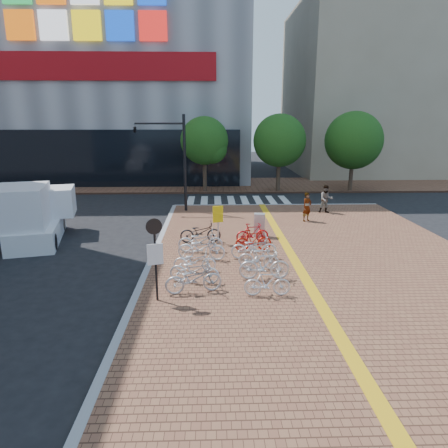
{
  "coord_description": "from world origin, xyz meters",
  "views": [
    {
      "loc": [
        -1.42,
        -14.84,
        5.84
      ],
      "look_at": [
        -0.9,
        2.42,
        1.3
      ],
      "focal_mm": 32.0,
      "sensor_mm": 36.0,
      "label": 1
    }
  ],
  "objects_px": {
    "bike_8": "(259,258)",
    "box_truck": "(35,215)",
    "utility_box": "(259,225)",
    "bike_2": "(195,261)",
    "traffic_light_pole": "(162,145)",
    "bike_0": "(194,279)",
    "bike_10": "(253,240)",
    "bike_4": "(200,241)",
    "bike_6": "(267,283)",
    "bike_9": "(254,247)",
    "bike_5": "(200,232)",
    "pedestrian_b": "(326,199)",
    "yellow_sign": "(218,218)",
    "bike_11": "(252,233)",
    "bike_7": "(264,265)",
    "bike_1": "(194,270)",
    "bike_3": "(201,248)",
    "pedestrian_a": "(307,207)",
    "notice_sign": "(155,250)"
  },
  "relations": [
    {
      "from": "bike_3",
      "to": "box_truck",
      "type": "xyz_separation_m",
      "value": [
        -8.14,
        3.31,
        0.68
      ]
    },
    {
      "from": "bike_0",
      "to": "bike_2",
      "type": "relative_size",
      "value": 1.17
    },
    {
      "from": "box_truck",
      "to": "bike_6",
      "type": "bearing_deg",
      "value": -33.61
    },
    {
      "from": "bike_0",
      "to": "notice_sign",
      "type": "height_order",
      "value": "notice_sign"
    },
    {
      "from": "bike_0",
      "to": "traffic_light_pole",
      "type": "height_order",
      "value": "traffic_light_pole"
    },
    {
      "from": "pedestrian_b",
      "to": "box_truck",
      "type": "relative_size",
      "value": 0.33
    },
    {
      "from": "bike_0",
      "to": "yellow_sign",
      "type": "xyz_separation_m",
      "value": [
        0.92,
        5.55,
        0.74
      ]
    },
    {
      "from": "bike_2",
      "to": "pedestrian_b",
      "type": "xyz_separation_m",
      "value": [
        7.8,
        9.79,
        0.44
      ]
    },
    {
      "from": "yellow_sign",
      "to": "traffic_light_pole",
      "type": "distance_m",
      "value": 8.4
    },
    {
      "from": "yellow_sign",
      "to": "pedestrian_a",
      "type": "bearing_deg",
      "value": 38.49
    },
    {
      "from": "pedestrian_b",
      "to": "yellow_sign",
      "type": "height_order",
      "value": "yellow_sign"
    },
    {
      "from": "bike_6",
      "to": "bike_7",
      "type": "xyz_separation_m",
      "value": [
        0.08,
        1.42,
        0.09
      ]
    },
    {
      "from": "bike_1",
      "to": "box_truck",
      "type": "xyz_separation_m",
      "value": [
        -7.95,
        5.71,
        0.72
      ]
    },
    {
      "from": "utility_box",
      "to": "bike_11",
      "type": "bearing_deg",
      "value": -113.12
    },
    {
      "from": "bike_2",
      "to": "utility_box",
      "type": "xyz_separation_m",
      "value": [
        3.04,
        4.68,
        0.15
      ]
    },
    {
      "from": "traffic_light_pole",
      "to": "bike_4",
      "type": "bearing_deg",
      "value": -73.09
    },
    {
      "from": "bike_0",
      "to": "bike_8",
      "type": "relative_size",
      "value": 1.21
    },
    {
      "from": "bike_0",
      "to": "box_truck",
      "type": "distance_m",
      "value": 10.34
    },
    {
      "from": "bike_5",
      "to": "bike_6",
      "type": "height_order",
      "value": "bike_5"
    },
    {
      "from": "bike_6",
      "to": "traffic_light_pole",
      "type": "bearing_deg",
      "value": 21.23
    },
    {
      "from": "bike_9",
      "to": "bike_5",
      "type": "bearing_deg",
      "value": 43.33
    },
    {
      "from": "bike_2",
      "to": "bike_11",
      "type": "distance_m",
      "value": 4.45
    },
    {
      "from": "bike_3",
      "to": "pedestrian_b",
      "type": "relative_size",
      "value": 1.14
    },
    {
      "from": "bike_10",
      "to": "box_truck",
      "type": "distance_m",
      "value": 10.67
    },
    {
      "from": "bike_3",
      "to": "bike_4",
      "type": "distance_m",
      "value": 1.04
    },
    {
      "from": "bike_4",
      "to": "notice_sign",
      "type": "xyz_separation_m",
      "value": [
        -1.27,
        -4.88,
        1.22
      ]
    },
    {
      "from": "bike_1",
      "to": "bike_2",
      "type": "distance_m",
      "value": 1.09
    },
    {
      "from": "bike_11",
      "to": "yellow_sign",
      "type": "bearing_deg",
      "value": 81.57
    },
    {
      "from": "bike_0",
      "to": "box_truck",
      "type": "height_order",
      "value": "box_truck"
    },
    {
      "from": "utility_box",
      "to": "box_truck",
      "type": "distance_m",
      "value": 10.97
    },
    {
      "from": "bike_0",
      "to": "bike_10",
      "type": "distance_m",
      "value": 4.99
    },
    {
      "from": "pedestrian_b",
      "to": "box_truck",
      "type": "xyz_separation_m",
      "value": [
        -15.72,
        -5.17,
        0.33
      ]
    },
    {
      "from": "bike_4",
      "to": "notice_sign",
      "type": "bearing_deg",
      "value": 165.76
    },
    {
      "from": "bike_2",
      "to": "traffic_light_pole",
      "type": "distance_m",
      "value": 11.6
    },
    {
      "from": "bike_1",
      "to": "bike_5",
      "type": "distance_m",
      "value": 4.85
    },
    {
      "from": "bike_5",
      "to": "bike_6",
      "type": "relative_size",
      "value": 1.24
    },
    {
      "from": "bike_0",
      "to": "bike_9",
      "type": "distance_m",
      "value": 4.11
    },
    {
      "from": "pedestrian_b",
      "to": "utility_box",
      "type": "xyz_separation_m",
      "value": [
        -4.77,
        -5.11,
        -0.28
      ]
    },
    {
      "from": "traffic_light_pole",
      "to": "box_truck",
      "type": "relative_size",
      "value": 1.13
    },
    {
      "from": "bike_7",
      "to": "bike_1",
      "type": "bearing_deg",
      "value": 94.09
    },
    {
      "from": "bike_4",
      "to": "utility_box",
      "type": "height_order",
      "value": "utility_box"
    },
    {
      "from": "bike_9",
      "to": "utility_box",
      "type": "height_order",
      "value": "utility_box"
    },
    {
      "from": "pedestrian_a",
      "to": "traffic_light_pole",
      "type": "bearing_deg",
      "value": 127.52
    },
    {
      "from": "bike_4",
      "to": "bike_6",
      "type": "xyz_separation_m",
      "value": [
        2.33,
        -4.64,
        -0.05
      ]
    },
    {
      "from": "bike_2",
      "to": "bike_3",
      "type": "relative_size",
      "value": 0.83
    },
    {
      "from": "bike_10",
      "to": "traffic_light_pole",
      "type": "relative_size",
      "value": 0.28
    },
    {
      "from": "bike_2",
      "to": "bike_5",
      "type": "relative_size",
      "value": 0.85
    },
    {
      "from": "bike_8",
      "to": "box_truck",
      "type": "relative_size",
      "value": 0.3
    },
    {
      "from": "yellow_sign",
      "to": "bike_11",
      "type": "bearing_deg",
      "value": 0.92
    },
    {
      "from": "traffic_light_pole",
      "to": "bike_0",
      "type": "bearing_deg",
      "value": -79.13
    }
  ]
}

